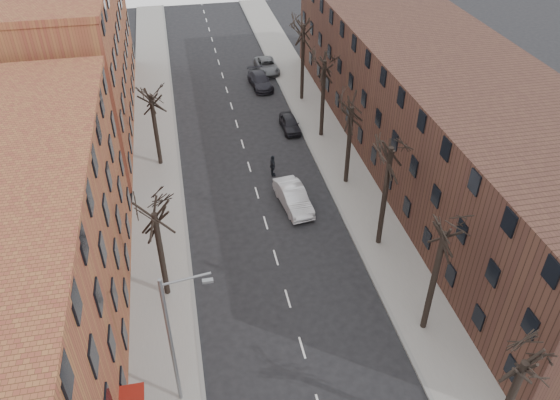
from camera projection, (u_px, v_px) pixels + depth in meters
sidewalk_left at (156, 158)px, 48.97m from camera, size 4.00×90.00×0.15m
sidewalk_right at (328, 140)px, 51.56m from camera, size 4.00×90.00×0.15m
building_left_far at (56, 53)px, 50.65m from camera, size 12.00×28.00×14.00m
building_right at (438, 109)px, 45.98m from camera, size 12.00×50.00×10.00m
tree_right_b at (423, 327)px, 33.43m from camera, size 5.20×5.20×10.80m
tree_right_c at (378, 243)px, 39.72m from camera, size 5.20×5.20×11.60m
tree_right_d at (346, 182)px, 46.02m from camera, size 5.20×5.20×10.00m
tree_right_e at (321, 136)px, 52.32m from camera, size 5.20×5.20×10.80m
tree_right_f at (302, 99)px, 58.62m from camera, size 5.20×5.20×11.60m
tree_left_a at (168, 294)px, 35.70m from camera, size 5.20×5.20×9.50m
tree_left_b at (161, 164)px, 48.29m from camera, size 5.20×5.20×9.50m
streetlight at (174, 338)px, 26.51m from camera, size 2.45×0.22×9.03m
silver_sedan at (293, 197)px, 42.84m from camera, size 2.44×5.34×1.70m
parked_car_near at (290, 123)px, 52.91m from camera, size 1.65×4.01×1.36m
parked_car_mid at (260, 81)px, 60.74m from camera, size 2.53×5.29×1.49m
parked_car_far at (267, 66)px, 64.20m from camera, size 2.53×5.15×1.41m
pedestrian_crossing at (273, 166)px, 46.27m from camera, size 0.50×1.16×1.97m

